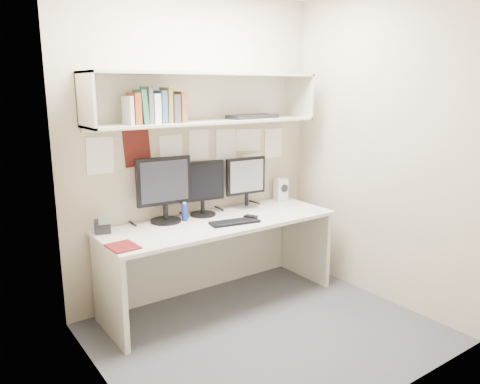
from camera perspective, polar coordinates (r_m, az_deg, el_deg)
floor at (r=3.68m, az=3.34°, el=-16.75°), size 2.40×2.00×0.01m
wall_back at (r=4.07m, az=-5.29°, el=5.45°), size 2.40×0.02×2.60m
wall_front at (r=2.56m, az=17.82°, el=0.61°), size 2.40×0.02×2.60m
wall_left at (r=2.67m, az=-16.81°, el=1.15°), size 0.02×2.00×2.60m
wall_right at (r=4.10m, az=16.83°, el=5.02°), size 0.02×2.00×2.60m
desk at (r=4.01m, az=-2.47°, el=-8.44°), size 2.00×0.70×0.73m
overhead_hutch at (r=3.92m, az=-4.37°, el=11.35°), size 2.00×0.38×0.40m
pinned_papers at (r=4.07m, az=-5.24°, el=4.74°), size 1.92×0.01×0.48m
monitor_left at (r=3.82m, az=-9.22°, el=0.53°), size 0.46×0.25×0.53m
monitor_center at (r=3.99m, az=-4.68°, el=0.73°), size 0.40×0.22×0.47m
monitor_right at (r=4.24m, az=0.73°, el=1.44°), size 0.40×0.22×0.46m
keyboard at (r=3.79m, az=-0.66°, el=-3.69°), size 0.42×0.21×0.02m
mouse at (r=3.90m, az=1.30°, el=-3.11°), size 0.10×0.12×0.03m
speaker at (r=4.55m, az=4.98°, el=0.32°), size 0.12×0.13×0.22m
blue_bottle at (r=3.88m, az=-6.76°, el=-2.43°), size 0.05×0.05×0.16m
maroon_notebook at (r=3.34m, az=-14.11°, el=-6.46°), size 0.20×0.23×0.01m
desk_phone at (r=3.68m, az=-16.42°, el=-4.03°), size 0.13×0.12×0.14m
book_stack at (r=3.62m, az=-10.27°, el=10.11°), size 0.46×0.17×0.27m
hutch_tray at (r=4.14m, az=1.53°, el=9.19°), size 0.48×0.21×0.03m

